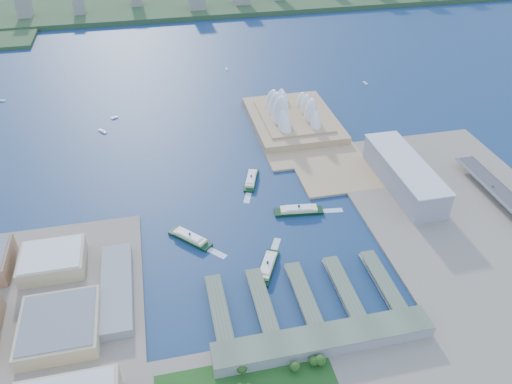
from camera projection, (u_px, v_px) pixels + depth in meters
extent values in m
plane|color=#0D2241|center=(271.00, 250.00, 552.12)|extent=(3000.00, 3000.00, 0.00)
cube|color=gray|center=(15.00, 373.00, 424.11)|extent=(220.00, 390.00, 3.00)
cube|color=gray|center=(491.00, 247.00, 553.65)|extent=(240.00, 500.00, 3.00)
cube|color=tan|center=(298.00, 129.00, 776.39)|extent=(135.00, 220.00, 3.00)
cube|color=#2D4926|center=(183.00, 5.00, 1326.21)|extent=(2200.00, 260.00, 12.00)
cube|color=gray|center=(404.00, 174.00, 637.84)|extent=(45.00, 155.00, 35.00)
cube|color=gray|center=(324.00, 340.00, 442.39)|extent=(200.00, 28.00, 12.00)
imported|color=slate|center=(493.00, 187.00, 624.05)|extent=(1.65, 4.05, 1.18)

